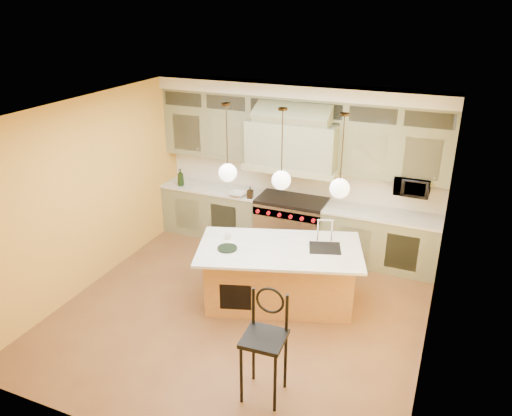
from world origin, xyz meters
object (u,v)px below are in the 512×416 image
at_px(range, 291,223).
at_px(counter_stool, 265,338).
at_px(kitchen_island, 280,274).
at_px(microwave, 412,185).

height_order(range, counter_stool, counter_stool).
xyz_separation_m(kitchen_island, microwave, (1.54, 1.80, 0.98)).
relative_size(range, counter_stool, 0.92).
bearing_deg(counter_stool, kitchen_island, 102.35).
distance_m(range, kitchen_island, 1.74).
bearing_deg(kitchen_island, microwave, 31.46).
xyz_separation_m(counter_stool, microwave, (1.05, 3.61, 0.70)).
bearing_deg(kitchen_island, counter_stool, -92.66).
relative_size(range, kitchen_island, 0.47).
distance_m(kitchen_island, microwave, 2.57).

